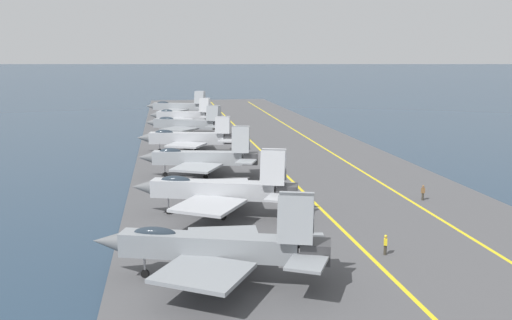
{
  "coord_description": "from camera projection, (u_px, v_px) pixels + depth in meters",
  "views": [
    {
      "loc": [
        -84.41,
        15.76,
        16.11
      ],
      "look_at": [
        -17.23,
        4.35,
        2.9
      ],
      "focal_mm": 38.0,
      "sensor_mm": 36.0,
      "label": 1
    }
  ],
  "objects": [
    {
      "name": "ground_plane",
      "position": [
        265.0,
        157.0,
        87.35
      ],
      "size": [
        2000.0,
        2000.0,
        0.0
      ],
      "primitive_type": "plane",
      "color": "#23384C"
    },
    {
      "name": "carrier_deck",
      "position": [
        265.0,
        156.0,
        87.32
      ],
      "size": [
        221.87,
        40.37,
        0.4
      ],
      "primitive_type": "cube",
      "color": "#4C4C4F",
      "rests_on": "ground"
    },
    {
      "name": "deck_stripe_foul_line",
      "position": [
        331.0,
        152.0,
        89.1
      ],
      "size": [
        199.66,
        3.73,
        0.01
      ],
      "primitive_type": "cube",
      "rotation": [
        0.0,
        0.0,
        -0.02
      ],
      "color": "yellow",
      "rests_on": "carrier_deck"
    },
    {
      "name": "deck_stripe_centerline",
      "position": [
        265.0,
        154.0,
        87.28
      ],
      "size": [
        199.69,
        0.36,
        0.01
      ],
      "primitive_type": "cube",
      "color": "yellow",
      "rests_on": "carrier_deck"
    },
    {
      "name": "parked_jet_second",
      "position": [
        214.0,
        247.0,
        37.73
      ],
      "size": [
        12.69,
        17.01,
        6.61
      ],
      "color": "gray",
      "rests_on": "carrier_deck"
    },
    {
      "name": "parked_jet_third",
      "position": [
        217.0,
        190.0,
        53.27
      ],
      "size": [
        14.25,
        16.72,
        6.86
      ],
      "color": "#A8AAAF",
      "rests_on": "carrier_deck"
    },
    {
      "name": "parked_jet_fourth",
      "position": [
        201.0,
        158.0,
        70.56
      ],
      "size": [
        13.08,
        15.84,
        6.74
      ],
      "color": "#93999E",
      "rests_on": "carrier_deck"
    },
    {
      "name": "parked_jet_fifth",
      "position": [
        189.0,
        138.0,
        88.46
      ],
      "size": [
        12.04,
        16.58,
        5.97
      ],
      "color": "#A8AAAF",
      "rests_on": "carrier_deck"
    },
    {
      "name": "parked_jet_sixth",
      "position": [
        186.0,
        124.0,
        106.79
      ],
      "size": [
        13.28,
        16.97,
        6.18
      ],
      "color": "gray",
      "rests_on": "carrier_deck"
    },
    {
      "name": "parked_jet_seventh",
      "position": [
        183.0,
        116.0,
        122.39
      ],
      "size": [
        12.86,
        15.4,
        6.32
      ],
      "color": "#A8AAAF",
      "rests_on": "carrier_deck"
    },
    {
      "name": "parked_jet_eighth",
      "position": [
        179.0,
        107.0,
        139.94
      ],
      "size": [
        13.15,
        17.17,
        6.76
      ],
      "color": "gray",
      "rests_on": "carrier_deck"
    },
    {
      "name": "crew_yellow_vest",
      "position": [
        385.0,
        244.0,
        43.17
      ],
      "size": [
        0.45,
        0.38,
        1.67
      ],
      "color": "#383328",
      "rests_on": "carrier_deck"
    },
    {
      "name": "crew_brown_vest",
      "position": [
        423.0,
        192.0,
        59.48
      ],
      "size": [
        0.33,
        0.43,
        1.72
      ],
      "color": "#383328",
      "rests_on": "carrier_deck"
    }
  ]
}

